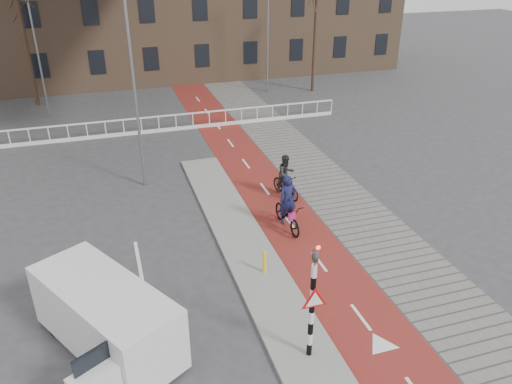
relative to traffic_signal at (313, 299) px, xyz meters
name	(u,v)px	position (x,y,z in m)	size (l,w,h in m)	color
ground	(301,306)	(0.60, 2.02, -1.99)	(120.00, 120.00, 0.00)	#38383A
bike_lane	(252,172)	(2.10, 12.02, -1.98)	(2.50, 60.00, 0.01)	maroon
sidewalk	(305,165)	(4.90, 12.02, -1.98)	(3.00, 60.00, 0.01)	slate
curb_island	(243,241)	(-0.10, 6.02, -1.93)	(1.80, 16.00, 0.12)	gray
traffic_signal	(313,299)	(0.00, 0.00, 0.00)	(0.80, 0.80, 3.68)	black
bollard	(265,262)	(0.04, 3.89, -1.47)	(0.12, 0.12, 0.80)	yellow
cyclist_near	(288,211)	(1.85, 6.53, -1.24)	(0.88, 2.19, 2.20)	black
cyclist_far	(286,180)	(2.71, 9.05, -1.18)	(0.98, 1.87, 1.94)	black
van	(106,316)	(-5.04, 2.05, -0.94)	(3.93, 4.94, 1.99)	silver
railing	(106,132)	(-4.40, 19.02, -1.68)	(28.00, 0.10, 0.99)	silver
tree_mid	(26,46)	(-8.56, 26.92, 1.93)	(0.28, 0.28, 7.83)	black
tree_right	(315,34)	(10.72, 24.66, 2.11)	(0.23, 0.23, 8.20)	black
streetlight_near	(135,95)	(-3.01, 12.07, 2.24)	(0.12, 0.12, 8.46)	slate
streetlight_left	(39,60)	(-7.67, 23.98, 1.57)	(0.12, 0.12, 7.13)	slate
streetlight_right	(268,31)	(7.46, 25.53, 2.36)	(0.12, 0.12, 8.71)	slate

